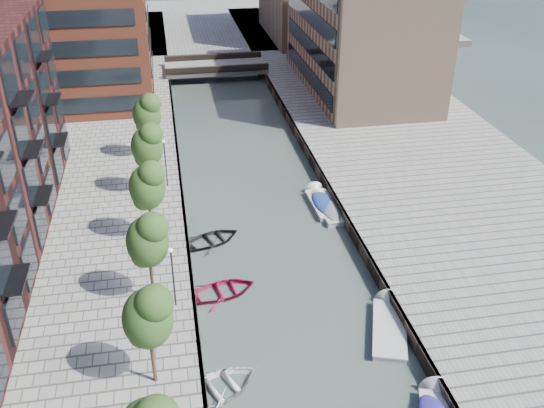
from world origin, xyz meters
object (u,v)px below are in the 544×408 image
object	(u,v)px
tree_6	(147,112)
sloop_3	(219,392)
sloop_4	(213,242)
motorboat_2	(389,324)
tree_4	(147,184)
motorboat_3	(321,202)
tree_2	(147,315)
sloop_2	(224,293)
tree_3	(147,239)
bridge	(216,67)
tree_5	(147,144)
motorboat_4	(327,208)
car	(331,93)

from	to	relation	value
tree_6	sloop_3	xyz separation A→B (m)	(3.22, -28.44, -5.31)
tree_6	sloop_4	bearing A→B (deg)	-72.59
tree_6	sloop_3	bearing A→B (deg)	-83.54
motorboat_2	tree_4	bearing A→B (deg)	141.63
sloop_4	motorboat_3	world-z (taller)	motorboat_3
sloop_3	tree_6	bearing A→B (deg)	-18.12
tree_2	sloop_2	distance (m)	10.49
tree_6	tree_3	bearing A→B (deg)	-90.00
bridge	sloop_4	xyz separation A→B (m)	(-4.19, -39.75, -1.39)
tree_4	sloop_4	bearing A→B (deg)	3.27
bridge	tree_2	xyz separation A→B (m)	(-8.50, -54.00, 3.92)
tree_5	sloop_3	world-z (taller)	tree_5
tree_6	motorboat_4	xyz separation A→B (m)	(13.82, -10.73, -5.11)
motorboat_3	motorboat_4	xyz separation A→B (m)	(0.24, -0.99, -0.01)
bridge	sloop_3	size ratio (longest dim) A/B	2.68
tree_5	sloop_2	bearing A→B (deg)	-71.47
car	tree_3	bearing A→B (deg)	-111.33
tree_6	motorboat_2	size ratio (longest dim) A/B	1.01
tree_3	motorboat_3	xyz separation A→B (m)	(13.58, 11.26, -5.10)
tree_4	tree_6	world-z (taller)	same
tree_2	motorboat_3	xyz separation A→B (m)	(13.58, 18.26, -5.10)
tree_2	car	distance (m)	45.70
bridge	car	bearing A→B (deg)	-48.07
motorboat_2	car	distance (m)	38.29
tree_4	car	size ratio (longest dim) A/B	1.71
bridge	car	world-z (taller)	bridge
tree_2	tree_4	size ratio (longest dim) A/B	1.00
car	motorboat_4	bearing A→B (deg)	-95.87
bridge	motorboat_2	world-z (taller)	bridge
tree_6	motorboat_3	size ratio (longest dim) A/B	1.14
tree_5	sloop_3	distance (m)	22.33
tree_3	tree_6	size ratio (longest dim) A/B	1.00
bridge	car	size ratio (longest dim) A/B	3.73
sloop_3	sloop_4	xyz separation A→B (m)	(1.09, 14.69, 0.00)
bridge	tree_6	size ratio (longest dim) A/B	2.18
sloop_3	tree_2	bearing A→B (deg)	57.56
tree_2	car	size ratio (longest dim) A/B	1.71
tree_6	bridge	bearing A→B (deg)	71.90
tree_4	tree_6	bearing A→B (deg)	90.00
tree_4	sloop_2	bearing A→B (deg)	-54.22
motorboat_4	bridge	bearing A→B (deg)	98.24
tree_2	tree_4	world-z (taller)	same
motorboat_4	tree_2	bearing A→B (deg)	-128.67
bridge	sloop_4	size ratio (longest dim) A/B	3.07
tree_2	sloop_4	world-z (taller)	tree_2
sloop_3	motorboat_3	world-z (taller)	motorboat_3
motorboat_2	bridge	bearing A→B (deg)	96.04
bridge	tree_5	bearing A→B (deg)	-104.44
tree_2	sloop_3	world-z (taller)	tree_2
sloop_2	motorboat_2	bearing A→B (deg)	-130.42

